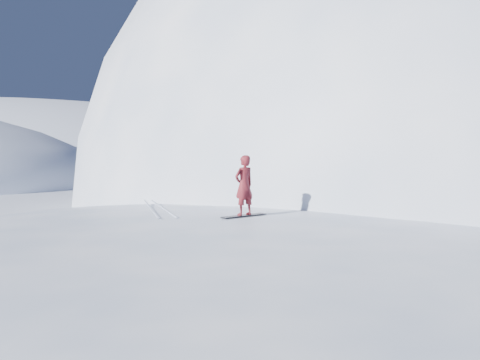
{
  "coord_description": "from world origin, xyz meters",
  "views": [
    {
      "loc": [
        0.01,
        -12.46,
        4.33
      ],
      "look_at": [
        2.07,
        3.23,
        3.5
      ],
      "focal_mm": 35.0,
      "sensor_mm": 36.0,
      "label": 1
    }
  ],
  "objects": [
    {
      "name": "far_ridge_c",
      "position": [
        -40.0,
        110.0,
        0.0
      ],
      "size": [
        140.0,
        90.0,
        36.0
      ],
      "primitive_type": "ellipsoid",
      "color": "white",
      "rests_on": "ground"
    },
    {
      "name": "near_ridge",
      "position": [
        1.0,
        3.0,
        0.0
      ],
      "size": [
        36.0,
        28.0,
        4.8
      ],
      "primitive_type": "ellipsoid",
      "color": "white",
      "rests_on": "ground"
    },
    {
      "name": "wind_bumps",
      "position": [
        -0.56,
        2.12,
        0.0
      ],
      "size": [
        16.0,
        14.4,
        1.0
      ],
      "color": "white",
      "rests_on": "ground"
    },
    {
      "name": "peak_shoulder",
      "position": [
        10.0,
        20.0,
        0.0
      ],
      "size": [
        28.0,
        24.0,
        18.0
      ],
      "primitive_type": "ellipsoid",
      "color": "white",
      "rests_on": "ground"
    },
    {
      "name": "board_tracks",
      "position": [
        -0.82,
        4.98,
        2.42
      ],
      "size": [
        1.48,
        5.95,
        0.04
      ],
      "color": "silver",
      "rests_on": "ground"
    },
    {
      "name": "summit_peak",
      "position": [
        22.0,
        26.0,
        0.0
      ],
      "size": [
        60.0,
        56.0,
        56.0
      ],
      "primitive_type": "ellipsoid",
      "color": "white",
      "rests_on": "ground"
    },
    {
      "name": "ground",
      "position": [
        0.0,
        0.0,
        0.0
      ],
      "size": [
        400.0,
        400.0,
        0.0
      ],
      "primitive_type": "plane",
      "color": "white",
      "rests_on": "ground"
    },
    {
      "name": "snowboarder",
      "position": [
        2.07,
        2.23,
        3.38
      ],
      "size": [
        0.83,
        0.76,
        1.91
      ],
      "primitive_type": "imported",
      "rotation": [
        0.0,
        0.0,
        3.7
      ],
      "color": "maroon",
      "rests_on": "snowboard"
    },
    {
      "name": "snowboard",
      "position": [
        2.07,
        2.23,
        2.41
      ],
      "size": [
        1.58,
        1.15,
        0.03
      ],
      "primitive_type": "cube",
      "rotation": [
        0.0,
        0.0,
        0.56
      ],
      "color": "black",
      "rests_on": "near_ridge"
    }
  ]
}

